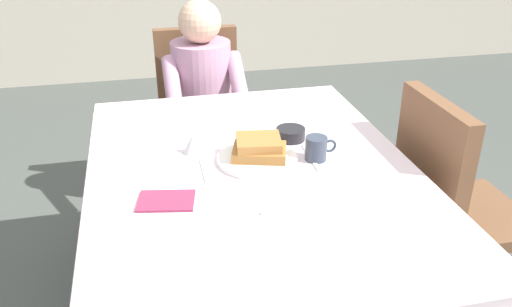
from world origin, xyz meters
TOP-DOWN VIEW (x-y plane):
  - dining_table_main at (0.00, 0.00)m, footprint 1.12×1.52m
  - chair_diner at (-0.04, 1.17)m, footprint 0.44×0.45m
  - diner_person at (-0.04, 1.01)m, footprint 0.40×0.43m
  - chair_right_side at (0.77, 0.00)m, footprint 0.45×0.44m
  - plate_breakfast at (0.03, 0.05)m, footprint 0.28×0.28m
  - breakfast_stack at (0.03, 0.06)m, footprint 0.21×0.18m
  - cup_coffee at (0.23, 0.02)m, footprint 0.11×0.08m
  - bowl_butter at (0.19, 0.20)m, footprint 0.11×0.11m
  - syrup_pitcher at (-0.18, 0.17)m, footprint 0.08×0.08m
  - fork_left_of_plate at (-0.16, 0.03)m, footprint 0.02×0.18m
  - knife_right_of_plate at (0.22, 0.03)m, footprint 0.02×0.20m
  - spoon_near_edge at (0.03, -0.27)m, footprint 0.15×0.03m
  - napkin_folded at (-0.30, -0.15)m, footprint 0.19×0.15m

SIDE VIEW (x-z plane):
  - chair_diner at x=-0.04m, z-range 0.06..0.99m
  - chair_right_side at x=0.77m, z-range 0.06..0.99m
  - dining_table_main at x=0.00m, z-range 0.28..1.02m
  - diner_person at x=-0.04m, z-range 0.11..1.23m
  - fork_left_of_plate at x=-0.16m, z-range 0.74..0.74m
  - knife_right_of_plate at x=0.22m, z-range 0.74..0.74m
  - spoon_near_edge at x=0.03m, z-range 0.74..0.74m
  - napkin_folded at x=-0.30m, z-range 0.74..0.75m
  - plate_breakfast at x=0.03m, z-range 0.74..0.76m
  - bowl_butter at x=0.19m, z-range 0.74..0.78m
  - syrup_pitcher at x=-0.18m, z-range 0.74..0.81m
  - cup_coffee at x=0.23m, z-range 0.74..0.83m
  - breakfast_stack at x=0.03m, z-range 0.75..0.82m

